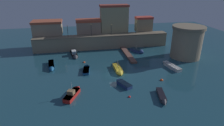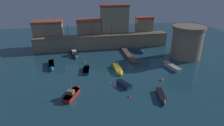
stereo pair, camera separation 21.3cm
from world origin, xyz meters
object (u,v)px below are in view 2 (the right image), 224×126
at_px(mooring_buoy_0, 162,80).
at_px(moored_boat_4, 162,97).
at_px(fortress_tower, 187,42).
at_px(moored_boat_6, 73,93).
at_px(mooring_buoy_2, 129,97).
at_px(moored_boat_5, 86,69).
at_px(moored_boat_2, 122,83).
at_px(quay_lamp_1, 91,28).
at_px(moored_boat_8, 75,55).
at_px(moored_boat_0, 170,65).
at_px(quay_lamp_0, 68,29).
at_px(mooring_buoy_1, 84,62).
at_px(moored_boat_1, 52,66).
at_px(moored_boat_7, 138,51).
at_px(moored_boat_3, 119,70).
at_px(quay_lamp_3, 136,26).
at_px(quay_lamp_2, 111,28).

bearing_deg(mooring_buoy_0, moored_boat_4, -113.97).
distance_m(fortress_tower, moored_boat_6, 36.04).
distance_m(mooring_buoy_0, mooring_buoy_2, 10.46).
bearing_deg(moored_boat_6, moored_boat_4, -79.16).
bearing_deg(mooring_buoy_0, moored_boat_5, 151.92).
bearing_deg(moored_boat_2, quay_lamp_1, -16.06).
xyz_separation_m(fortress_tower, moored_boat_6, (-32.55, -14.91, -4.17)).
height_order(moored_boat_5, moored_boat_8, moored_boat_8).
bearing_deg(moored_boat_0, quay_lamp_0, 42.16).
height_order(moored_boat_2, mooring_buoy_1, moored_boat_2).
xyz_separation_m(moored_boat_1, moored_boat_6, (5.58, -14.53, 0.10)).
xyz_separation_m(moored_boat_8, mooring_buoy_0, (19.27, -19.33, -0.43)).
bearing_deg(moored_boat_0, quay_lamp_1, 32.78).
xyz_separation_m(moored_boat_5, moored_boat_7, (17.08, 10.40, 0.11)).
xyz_separation_m(quay_lamp_1, moored_boat_5, (-2.96, -16.52, -6.73)).
height_order(moored_boat_7, mooring_buoy_2, moored_boat_7).
distance_m(moored_boat_2, mooring_buoy_0, 9.29).
height_order(moored_boat_8, mooring_buoy_0, moored_boat_8).
height_order(quay_lamp_1, moored_boat_7, quay_lamp_1).
height_order(quay_lamp_0, moored_boat_7, quay_lamp_0).
relative_size(quay_lamp_0, moored_boat_3, 0.54).
distance_m(mooring_buoy_0, mooring_buoy_1, 21.69).
height_order(moored_boat_3, moored_boat_5, moored_boat_3).
xyz_separation_m(moored_boat_1, moored_boat_3, (16.63, -5.82, 0.00)).
distance_m(moored_boat_6, mooring_buoy_0, 19.85).
xyz_separation_m(quay_lamp_3, mooring_buoy_1, (-18.15, -11.43, -7.09)).
distance_m(moored_boat_0, moored_boat_2, 16.15).
distance_m(fortress_tower, quay_lamp_1, 29.36).
relative_size(moored_boat_2, moored_boat_6, 0.80).
bearing_deg(mooring_buoy_1, quay_lamp_3, 32.20).
xyz_separation_m(moored_boat_8, mooring_buoy_1, (2.56, -5.50, -0.43)).
bearing_deg(moored_boat_8, quay_lamp_2, 108.08).
xyz_separation_m(quay_lamp_1, moored_boat_1, (-11.82, -13.18, -6.63)).
xyz_separation_m(quay_lamp_0, mooring_buoy_0, (20.87, -25.27, -6.94)).
height_order(moored_boat_0, mooring_buoy_0, moored_boat_0).
bearing_deg(quay_lamp_3, fortress_tower, -48.29).
height_order(quay_lamp_3, mooring_buoy_0, quay_lamp_3).
height_order(fortress_tower, mooring_buoy_2, fortress_tower).
bearing_deg(quay_lamp_2, quay_lamp_0, 180.00).
distance_m(quay_lamp_3, moored_boat_1, 30.52).
relative_size(moored_boat_0, moored_boat_5, 1.28).
height_order(moored_boat_6, mooring_buoy_2, moored_boat_6).
height_order(quay_lamp_2, moored_boat_1, quay_lamp_2).
bearing_deg(quay_lamp_2, moored_boat_4, -83.28).
relative_size(quay_lamp_2, mooring_buoy_1, 5.46).
bearing_deg(moored_boat_8, moored_boat_3, 31.58).
bearing_deg(mooring_buoy_2, moored_boat_8, 112.58).
distance_m(fortress_tower, moored_boat_5, 29.82).
relative_size(moored_boat_2, mooring_buoy_0, 6.64).
xyz_separation_m(moored_boat_1, moored_boat_2, (15.99, -12.41, 0.00)).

